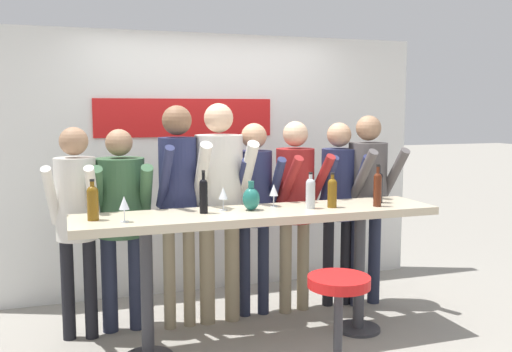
{
  "coord_description": "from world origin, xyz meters",
  "views": [
    {
      "loc": [
        -1.37,
        -3.96,
        1.79
      ],
      "look_at": [
        0.0,
        0.09,
        1.28
      ],
      "focal_mm": 40.0,
      "sensor_mm": 36.0,
      "label": 1
    }
  ],
  "objects": [
    {
      "name": "ground_plane",
      "position": [
        0.0,
        0.0,
        0.0
      ],
      "size": [
        40.0,
        40.0,
        0.0
      ],
      "primitive_type": "plane",
      "color": "gray"
    },
    {
      "name": "back_wall",
      "position": [
        -0.0,
        1.48,
        1.26
      ],
      "size": [
        4.33,
        0.12,
        2.5
      ],
      "color": "silver",
      "rests_on": "ground_plane"
    },
    {
      "name": "tasting_table",
      "position": [
        0.0,
        0.0,
        0.89
      ],
      "size": [
        2.73,
        0.59,
        1.03
      ],
      "color": "beige",
      "rests_on": "ground_plane"
    },
    {
      "name": "bar_stool",
      "position": [
        0.28,
        -0.75,
        0.48
      ],
      "size": [
        0.43,
        0.43,
        0.72
      ],
      "color": "#333338",
      "rests_on": "ground_plane"
    },
    {
      "name": "person_far_left",
      "position": [
        -1.3,
        0.54,
        1.04
      ],
      "size": [
        0.43,
        0.54,
        1.65
      ],
      "rotation": [
        0.0,
        0.0,
        -0.18
      ],
      "color": "black",
      "rests_on": "ground_plane"
    },
    {
      "name": "person_left",
      "position": [
        -0.96,
        0.6,
        1.0
      ],
      "size": [
        0.47,
        0.55,
        1.63
      ],
      "rotation": [
        0.0,
        0.0,
        -0.04
      ],
      "color": "#23283D",
      "rests_on": "ground_plane"
    },
    {
      "name": "person_center_left",
      "position": [
        -0.51,
        0.52,
        1.16
      ],
      "size": [
        0.39,
        0.54,
        1.82
      ],
      "rotation": [
        0.0,
        0.0,
        0.07
      ],
      "color": "gray",
      "rests_on": "ground_plane"
    },
    {
      "name": "person_center",
      "position": [
        -0.17,
        0.53,
        1.14
      ],
      "size": [
        0.47,
        0.58,
        1.83
      ],
      "rotation": [
        0.0,
        0.0,
        0.0
      ],
      "color": "gray",
      "rests_on": "ground_plane"
    },
    {
      "name": "person_center_right",
      "position": [
        0.16,
        0.6,
        1.05
      ],
      "size": [
        0.38,
        0.51,
        1.67
      ],
      "rotation": [
        0.0,
        0.0,
        -0.04
      ],
      "color": "#23283D",
      "rests_on": "ground_plane"
    },
    {
      "name": "person_right",
      "position": [
        0.53,
        0.57,
        1.05
      ],
      "size": [
        0.45,
        0.56,
        1.68
      ],
      "rotation": [
        0.0,
        0.0,
        0.16
      ],
      "color": "gray",
      "rests_on": "ground_plane"
    },
    {
      "name": "person_far_right",
      "position": [
        0.95,
        0.6,
        1.05
      ],
      "size": [
        0.41,
        0.53,
        1.67
      ],
      "rotation": [
        0.0,
        0.0,
        -0.12
      ],
      "color": "black",
      "rests_on": "ground_plane"
    },
    {
      "name": "person_rightmost",
      "position": [
        1.21,
        0.53,
        1.08
      ],
      "size": [
        0.44,
        0.56,
        1.73
      ],
      "rotation": [
        0.0,
        0.0,
        0.08
      ],
      "color": "#23283D",
      "rests_on": "ground_plane"
    },
    {
      "name": "wine_bottle_0",
      "position": [
        -1.2,
        0.01,
        1.17
      ],
      "size": [
        0.08,
        0.08,
        0.28
      ],
      "color": "brown",
      "rests_on": "tasting_table"
    },
    {
      "name": "wine_bottle_1",
      "position": [
        0.57,
        -0.05,
        1.16
      ],
      "size": [
        0.07,
        0.07,
        0.27
      ],
      "color": "brown",
      "rests_on": "tasting_table"
    },
    {
      "name": "wine_bottle_2",
      "position": [
        0.92,
        -0.12,
        1.18
      ],
      "size": [
        0.06,
        0.06,
        0.33
      ],
      "color": "#4C1E0F",
      "rests_on": "tasting_table"
    },
    {
      "name": "wine_bottle_3",
      "position": [
        0.39,
        -0.04,
        1.16
      ],
      "size": [
        0.07,
        0.07,
        0.28
      ],
      "color": "#B7BCC1",
      "rests_on": "tasting_table"
    },
    {
      "name": "wine_bottle_4",
      "position": [
        1.02,
        0.03,
        1.17
      ],
      "size": [
        0.07,
        0.07,
        0.3
      ],
      "color": "black",
      "rests_on": "tasting_table"
    },
    {
      "name": "wine_bottle_5",
      "position": [
        -0.42,
        0.03,
        1.18
      ],
      "size": [
        0.06,
        0.06,
        0.31
      ],
      "color": "black",
      "rests_on": "tasting_table"
    },
    {
      "name": "wine_glass_0",
      "position": [
        0.16,
        0.12,
        1.16
      ],
      "size": [
        0.07,
        0.07,
        0.18
      ],
      "color": "silver",
      "rests_on": "tasting_table"
    },
    {
      "name": "wine_glass_1",
      "position": [
        -0.26,
        0.09,
        1.16
      ],
      "size": [
        0.07,
        0.07,
        0.18
      ],
      "color": "silver",
      "rests_on": "tasting_table"
    },
    {
      "name": "wine_glass_2",
      "position": [
        -1.0,
        -0.12,
        1.16
      ],
      "size": [
        0.07,
        0.07,
        0.18
      ],
      "color": "silver",
      "rests_on": "tasting_table"
    },
    {
      "name": "decorative_vase",
      "position": [
        -0.05,
        0.04,
        1.12
      ],
      "size": [
        0.13,
        0.13,
        0.22
      ],
      "color": "#1E665B",
      "rests_on": "tasting_table"
    }
  ]
}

